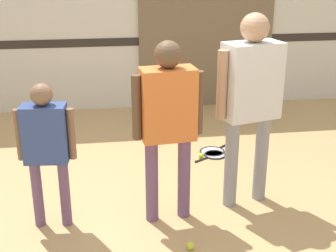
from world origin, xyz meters
The scene contains 10 objects.
ground_plane centered at (0.00, 0.00, 0.00)m, with size 16.00×16.00×0.00m, color tan.
wall_back centered at (0.00, 3.18, 1.60)m, with size 16.00×0.07×3.20m.
wall_panel centered at (1.09, 3.12, 1.16)m, with size 2.05×0.05×2.32m.
person_instructor centered at (0.04, -0.12, 1.00)m, with size 0.61×0.29×1.62m.
person_student_left centered at (-0.99, -0.10, 0.80)m, with size 0.49×0.23×1.30m.
person_student_right centered at (0.81, 0.07, 1.12)m, with size 0.67×0.40×1.80m.
racket_spare_on_floor centered at (0.77, 1.15, 0.01)m, with size 0.46×0.36×0.03m.
racket_second_spare centered at (0.79, 1.27, 0.01)m, with size 0.51×0.47×0.03m.
tennis_ball_near_instructor centered at (0.15, -0.64, 0.03)m, with size 0.07×0.07×0.07m, color #CCE038.
tennis_ball_by_spare_racket centered at (0.61, 1.10, 0.03)m, with size 0.07×0.07×0.07m, color #CCE038.
Camera 1 is at (-0.49, -3.81, 2.29)m, focal length 50.00 mm.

